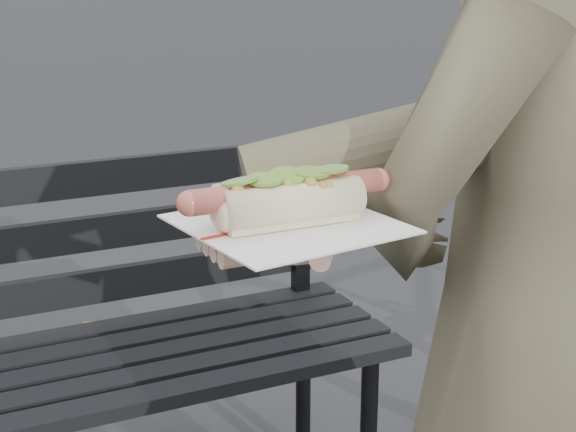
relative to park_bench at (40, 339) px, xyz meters
The scene contains 3 objects.
park_bench is the anchor object (origin of this frame).
person 1.12m from the park_bench, 63.67° to the right, with size 0.60×0.40×1.66m, color brown.
held_hotdog 1.19m from the park_bench, 74.23° to the right, with size 0.62×0.30×0.20m.
Camera 1 is at (-0.36, -0.79, 1.32)m, focal length 55.00 mm.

